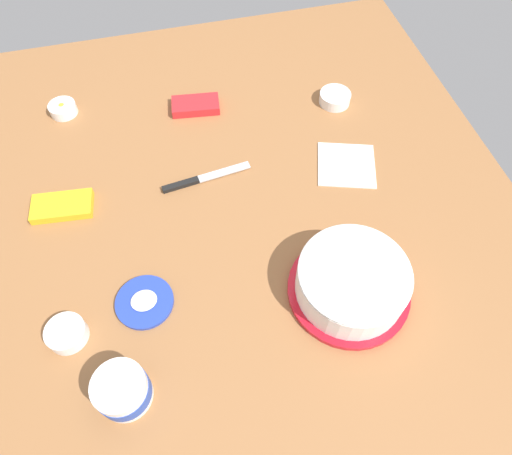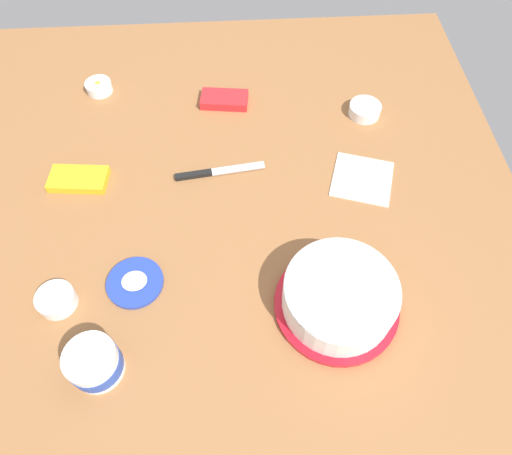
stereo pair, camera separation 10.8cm
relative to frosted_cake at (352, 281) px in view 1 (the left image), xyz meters
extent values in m
plane|color=#936038|center=(-0.25, 0.30, -0.05)|extent=(1.54, 1.54, 0.00)
cylinder|color=red|center=(0.00, 0.00, -0.04)|extent=(0.27, 0.27, 0.01)
cylinder|color=pink|center=(0.00, 0.00, 0.00)|extent=(0.22, 0.22, 0.06)
cylinder|color=white|center=(0.00, 0.00, 0.00)|extent=(0.24, 0.24, 0.07)
ellipsoid|color=white|center=(0.00, 0.00, 0.04)|extent=(0.24, 0.24, 0.02)
cylinder|color=white|center=(-0.50, -0.11, -0.01)|extent=(0.10, 0.10, 0.08)
cylinder|color=#2347B2|center=(-0.50, -0.11, -0.01)|extent=(0.10, 0.10, 0.04)
cylinder|color=white|center=(-0.50, -0.11, 0.03)|extent=(0.09, 0.09, 0.01)
cylinder|color=#233DAD|center=(-0.44, 0.08, -0.05)|extent=(0.13, 0.13, 0.01)
ellipsoid|color=white|center=(-0.44, 0.08, -0.04)|extent=(0.06, 0.05, 0.01)
cube|color=silver|center=(-0.20, 0.40, -0.04)|extent=(0.14, 0.04, 0.00)
cube|color=black|center=(-0.31, 0.38, -0.04)|extent=(0.10, 0.03, 0.01)
cylinder|color=white|center=(0.17, 0.59, -0.03)|extent=(0.09, 0.09, 0.03)
cylinder|color=blue|center=(0.17, 0.59, -0.04)|extent=(0.08, 0.08, 0.01)
ellipsoid|color=blue|center=(0.17, 0.59, -0.03)|extent=(0.06, 0.06, 0.02)
cylinder|color=white|center=(-0.60, 0.73, -0.03)|extent=(0.08, 0.08, 0.03)
cylinder|color=yellow|center=(-0.60, 0.73, -0.04)|extent=(0.06, 0.06, 0.01)
ellipsoid|color=yellow|center=(-0.60, 0.73, -0.03)|extent=(0.05, 0.05, 0.02)
cylinder|color=white|center=(-0.60, 0.04, -0.03)|extent=(0.08, 0.08, 0.03)
cylinder|color=#B251C6|center=(-0.60, 0.04, -0.03)|extent=(0.07, 0.07, 0.01)
ellipsoid|color=#B251C6|center=(-0.60, 0.04, -0.03)|extent=(0.06, 0.06, 0.02)
cube|color=yellow|center=(-0.61, 0.38, -0.04)|extent=(0.15, 0.09, 0.02)
cube|color=red|center=(-0.23, 0.66, -0.04)|extent=(0.14, 0.09, 0.02)
cube|color=white|center=(0.12, 0.35, -0.05)|extent=(0.19, 0.19, 0.01)
camera|label=1|loc=(-0.31, -0.38, 0.89)|focal=32.44mm
camera|label=2|loc=(-0.20, -0.40, 0.89)|focal=32.44mm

